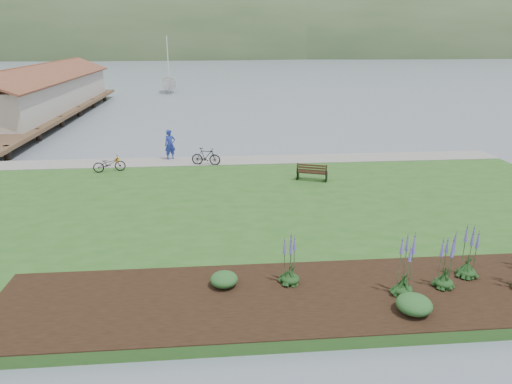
% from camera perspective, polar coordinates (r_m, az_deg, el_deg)
% --- Properties ---
extents(ground, '(600.00, 600.00, 0.00)m').
position_cam_1_polar(ground, '(23.84, -0.10, -1.26)').
color(ground, slate).
rests_on(ground, ground).
extents(lawn, '(34.00, 20.00, 0.40)m').
position_cam_1_polar(lawn, '(21.91, 0.34, -2.58)').
color(lawn, '#26531D').
rests_on(lawn, ground).
extents(shoreline_path, '(34.00, 2.20, 0.03)m').
position_cam_1_polar(shoreline_path, '(30.27, -1.22, 4.02)').
color(shoreline_path, gray).
rests_on(shoreline_path, lawn).
extents(garden_bed, '(24.00, 4.40, 0.04)m').
position_cam_1_polar(garden_bed, '(15.54, 14.47, -12.02)').
color(garden_bed, black).
rests_on(garden_bed, lawn).
extents(far_hillside, '(580.00, 80.00, 38.00)m').
position_cam_1_polar(far_hillside, '(193.69, 1.57, 16.65)').
color(far_hillside, '#334B2A').
rests_on(far_hillside, ground).
extents(pier_pavilion, '(8.00, 36.00, 5.40)m').
position_cam_1_polar(pier_pavilion, '(53.28, -25.34, 11.24)').
color(pier_pavilion, '#4C3826').
rests_on(pier_pavilion, ground).
extents(park_bench, '(1.82, 1.22, 1.05)m').
position_cam_1_polar(park_bench, '(26.06, 7.02, 2.52)').
color(park_bench, black).
rests_on(park_bench, lawn).
extents(person, '(1.02, 0.89, 2.36)m').
position_cam_1_polar(person, '(30.67, -10.71, 6.13)').
color(person, navy).
rests_on(person, lawn).
extents(bicycle_a, '(1.09, 2.00, 0.99)m').
position_cam_1_polar(bicycle_a, '(28.97, -17.88, 3.38)').
color(bicycle_a, black).
rests_on(bicycle_a, lawn).
extents(bicycle_b, '(0.93, 1.93, 1.12)m').
position_cam_1_polar(bicycle_b, '(29.18, -6.28, 4.43)').
color(bicycle_b, black).
rests_on(bicycle_b, lawn).
extents(sailboat, '(10.86, 11.01, 25.79)m').
position_cam_1_polar(sailboat, '(71.33, -10.71, 12.11)').
color(sailboat, silver).
rests_on(sailboat, ground).
extents(pannier, '(0.25, 0.31, 0.28)m').
position_cam_1_polar(pannier, '(31.16, -16.96, 3.86)').
color(pannier, gold).
rests_on(pannier, lawn).
extents(echium_0, '(0.62, 0.62, 2.35)m').
position_cam_1_polar(echium_0, '(15.18, 18.19, -8.93)').
color(echium_0, '#133614').
rests_on(echium_0, garden_bed).
extents(echium_1, '(0.62, 0.62, 2.14)m').
position_cam_1_polar(echium_1, '(16.11, 22.71, -8.21)').
color(echium_1, '#133614').
rests_on(echium_1, garden_bed).
extents(echium_4, '(0.62, 0.62, 2.10)m').
position_cam_1_polar(echium_4, '(15.15, 4.37, -8.50)').
color(echium_4, '#133614').
rests_on(echium_4, garden_bed).
extents(echium_5, '(0.62, 0.62, 2.11)m').
position_cam_1_polar(echium_5, '(17.12, 25.16, -6.99)').
color(echium_5, '#133614').
rests_on(echium_5, garden_bed).
extents(shrub_0, '(0.92, 0.92, 0.46)m').
position_cam_1_polar(shrub_0, '(15.30, -4.02, -10.84)').
color(shrub_0, '#1E4C21').
rests_on(shrub_0, garden_bed).
extents(shrub_1, '(1.07, 1.07, 0.53)m').
position_cam_1_polar(shrub_1, '(14.72, 19.15, -13.12)').
color(shrub_1, '#1E4C21').
rests_on(shrub_1, garden_bed).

